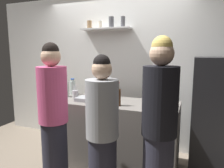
{
  "coord_description": "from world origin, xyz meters",
  "views": [
    {
      "loc": [
        1.26,
        -2.2,
        1.63
      ],
      "look_at": [
        0.21,
        0.5,
        1.18
      ],
      "focal_mm": 33.65,
      "sensor_mm": 36.0,
      "label": 1
    }
  ],
  "objects_px": {
    "wine_bottle_dark_glass": "(165,98)",
    "person_grey_hoodie": "(102,134)",
    "wine_bottle_green_glass": "(157,95)",
    "wine_bottle_amber_glass": "(118,97)",
    "person_blonde": "(159,129)",
    "baking_pan": "(89,99)",
    "refrigerator": "(216,116)",
    "water_bottle_plastic": "(73,87)",
    "person_pink_top": "(54,118)",
    "wine_bottle_pale_glass": "(67,89)",
    "utensil_holder": "(75,94)"
  },
  "relations": [
    {
      "from": "refrigerator",
      "to": "wine_bottle_pale_glass",
      "type": "distance_m",
      "value": 2.19
    },
    {
      "from": "baking_pan",
      "to": "person_blonde",
      "type": "relative_size",
      "value": 0.19
    },
    {
      "from": "baking_pan",
      "to": "water_bottle_plastic",
      "type": "relative_size",
      "value": 1.3
    },
    {
      "from": "person_blonde",
      "to": "person_pink_top",
      "type": "bearing_deg",
      "value": -93.83
    },
    {
      "from": "wine_bottle_amber_glass",
      "to": "water_bottle_plastic",
      "type": "relative_size",
      "value": 1.19
    },
    {
      "from": "person_blonde",
      "to": "wine_bottle_green_glass",
      "type": "bearing_deg",
      "value": -173.45
    },
    {
      "from": "person_blonde",
      "to": "wine_bottle_dark_glass",
      "type": "bearing_deg",
      "value": 179.05
    },
    {
      "from": "utensil_holder",
      "to": "wine_bottle_green_glass",
      "type": "xyz_separation_m",
      "value": [
        1.22,
        0.11,
        0.05
      ]
    },
    {
      "from": "baking_pan",
      "to": "person_pink_top",
      "type": "relative_size",
      "value": 0.2
    },
    {
      "from": "wine_bottle_pale_glass",
      "to": "refrigerator",
      "type": "bearing_deg",
      "value": 8.2
    },
    {
      "from": "wine_bottle_dark_glass",
      "to": "wine_bottle_green_glass",
      "type": "xyz_separation_m",
      "value": [
        -0.13,
        0.16,
        -0.0
      ]
    },
    {
      "from": "refrigerator",
      "to": "person_blonde",
      "type": "bearing_deg",
      "value": -118.68
    },
    {
      "from": "water_bottle_plastic",
      "to": "wine_bottle_dark_glass",
      "type": "bearing_deg",
      "value": -10.02
    },
    {
      "from": "wine_bottle_green_glass",
      "to": "person_blonde",
      "type": "xyz_separation_m",
      "value": [
        0.17,
        -0.87,
        -0.15
      ]
    },
    {
      "from": "wine_bottle_amber_glass",
      "to": "wine_bottle_pale_glass",
      "type": "bearing_deg",
      "value": 166.23
    },
    {
      "from": "refrigerator",
      "to": "wine_bottle_green_glass",
      "type": "bearing_deg",
      "value": -164.48
    },
    {
      "from": "refrigerator",
      "to": "person_pink_top",
      "type": "xyz_separation_m",
      "value": [
        -1.81,
        -1.09,
        0.08
      ]
    },
    {
      "from": "utensil_holder",
      "to": "water_bottle_plastic",
      "type": "xyz_separation_m",
      "value": [
        -0.18,
        0.22,
        0.06
      ]
    },
    {
      "from": "refrigerator",
      "to": "baking_pan",
      "type": "xyz_separation_m",
      "value": [
        -1.69,
        -0.44,
        0.18
      ]
    },
    {
      "from": "water_bottle_plastic",
      "to": "person_pink_top",
      "type": "bearing_deg",
      "value": -70.57
    },
    {
      "from": "wine_bottle_dark_glass",
      "to": "person_pink_top",
      "type": "relative_size",
      "value": 0.17
    },
    {
      "from": "baking_pan",
      "to": "refrigerator",
      "type": "bearing_deg",
      "value": 14.54
    },
    {
      "from": "person_blonde",
      "to": "refrigerator",
      "type": "bearing_deg",
      "value": 147.03
    },
    {
      "from": "wine_bottle_green_glass",
      "to": "water_bottle_plastic",
      "type": "xyz_separation_m",
      "value": [
        -1.4,
        0.11,
        0.01
      ]
    },
    {
      "from": "wine_bottle_dark_glass",
      "to": "person_pink_top",
      "type": "bearing_deg",
      "value": -148.61
    },
    {
      "from": "refrigerator",
      "to": "person_grey_hoodie",
      "type": "xyz_separation_m",
      "value": [
        -1.16,
        -1.16,
        0.01
      ]
    },
    {
      "from": "utensil_holder",
      "to": "person_blonde",
      "type": "relative_size",
      "value": 0.12
    },
    {
      "from": "water_bottle_plastic",
      "to": "person_blonde",
      "type": "height_order",
      "value": "person_blonde"
    },
    {
      "from": "water_bottle_plastic",
      "to": "person_blonde",
      "type": "relative_size",
      "value": 0.15
    },
    {
      "from": "person_blonde",
      "to": "baking_pan",
      "type": "bearing_deg",
      "value": -124.63
    },
    {
      "from": "wine_bottle_pale_glass",
      "to": "person_grey_hoodie",
      "type": "height_order",
      "value": "person_grey_hoodie"
    },
    {
      "from": "wine_bottle_dark_glass",
      "to": "person_grey_hoodie",
      "type": "relative_size",
      "value": 0.19
    },
    {
      "from": "refrigerator",
      "to": "wine_bottle_green_glass",
      "type": "distance_m",
      "value": 0.83
    },
    {
      "from": "utensil_holder",
      "to": "wine_bottle_green_glass",
      "type": "relative_size",
      "value": 0.72
    },
    {
      "from": "wine_bottle_dark_glass",
      "to": "wine_bottle_pale_glass",
      "type": "bearing_deg",
      "value": 177.52
    },
    {
      "from": "refrigerator",
      "to": "person_pink_top",
      "type": "relative_size",
      "value": 0.9
    },
    {
      "from": "wine_bottle_amber_glass",
      "to": "person_blonde",
      "type": "relative_size",
      "value": 0.18
    },
    {
      "from": "wine_bottle_dark_glass",
      "to": "utensil_holder",
      "type": "bearing_deg",
      "value": 177.91
    },
    {
      "from": "utensil_holder",
      "to": "water_bottle_plastic",
      "type": "relative_size",
      "value": 0.81
    },
    {
      "from": "wine_bottle_dark_glass",
      "to": "water_bottle_plastic",
      "type": "distance_m",
      "value": 1.55
    },
    {
      "from": "utensil_holder",
      "to": "water_bottle_plastic",
      "type": "height_order",
      "value": "water_bottle_plastic"
    },
    {
      "from": "refrigerator",
      "to": "wine_bottle_amber_glass",
      "type": "height_order",
      "value": "refrigerator"
    },
    {
      "from": "wine_bottle_green_glass",
      "to": "wine_bottle_amber_glass",
      "type": "bearing_deg",
      "value": -143.83
    },
    {
      "from": "wine_bottle_dark_glass",
      "to": "person_blonde",
      "type": "height_order",
      "value": "person_blonde"
    },
    {
      "from": "wine_bottle_green_glass",
      "to": "person_grey_hoodie",
      "type": "xyz_separation_m",
      "value": [
        -0.4,
        -0.95,
        -0.25
      ]
    },
    {
      "from": "wine_bottle_pale_glass",
      "to": "wine_bottle_green_glass",
      "type": "xyz_separation_m",
      "value": [
        1.39,
        0.1,
        -0.02
      ]
    },
    {
      "from": "utensil_holder",
      "to": "wine_bottle_green_glass",
      "type": "height_order",
      "value": "wine_bottle_green_glass"
    },
    {
      "from": "wine_bottle_pale_glass",
      "to": "person_grey_hoodie",
      "type": "xyz_separation_m",
      "value": [
        0.99,
        -0.85,
        -0.27
      ]
    },
    {
      "from": "wine_bottle_green_glass",
      "to": "refrigerator",
      "type": "bearing_deg",
      "value": 15.52
    },
    {
      "from": "water_bottle_plastic",
      "to": "person_grey_hoodie",
      "type": "xyz_separation_m",
      "value": [
        1.0,
        -1.05,
        -0.26
      ]
    }
  ]
}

